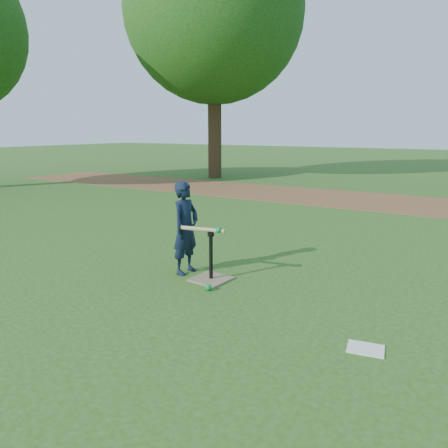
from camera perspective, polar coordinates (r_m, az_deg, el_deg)
The scene contains 8 objects.
ground at distance 5.35m, azimuth -6.36°, elevation -7.66°, with size 80.00×80.00×0.00m, color #285116.
dirt_strip at distance 11.98m, azimuth 16.52°, elevation 3.10°, with size 24.00×3.00×0.01m, color brown.
child at distance 5.55m, azimuth -5.03°, elevation -0.52°, with size 0.43×0.28×1.18m, color black.
wiffle_ball_ground at distance 5.06m, azimuth -2.05°, elevation -8.27°, with size 0.08×0.08×0.08m, color #0B7E3B.
clipboard at distance 4.01m, azimuth 18.01°, elevation -15.24°, with size 0.30×0.23×0.01m, color white.
batting_tee at distance 5.38m, azimuth -1.71°, elevation -6.20°, with size 0.46×0.46×0.61m.
swing_action at distance 5.29m, azimuth -2.79°, elevation -0.67°, with size 0.63×0.17×0.09m.
tree_left at distance 17.14m, azimuth -1.29°, elevation 25.97°, with size 6.40×6.40×9.08m.
Camera 1 is at (3.15, -3.92, 1.82)m, focal length 35.00 mm.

